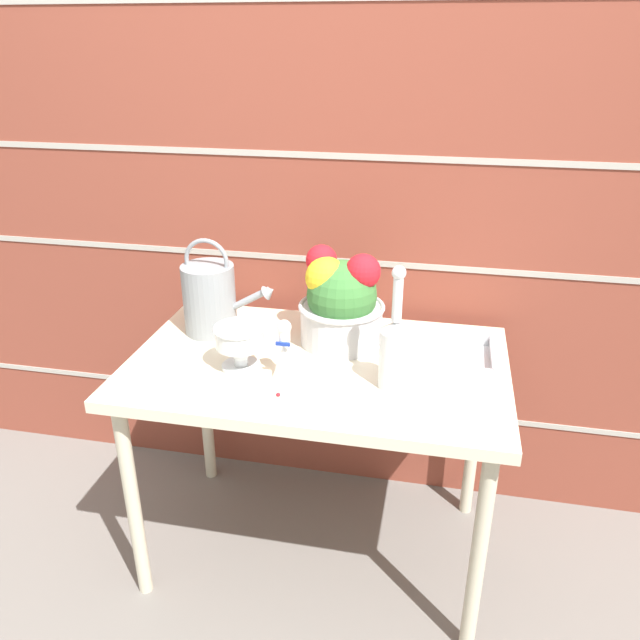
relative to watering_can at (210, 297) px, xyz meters
The scene contains 10 objects.
ground_plane 0.95m from the watering_can, 19.14° to the right, with size 12.00×12.00×0.00m, color slate.
brick_wall 0.55m from the watering_can, 39.33° to the left, with size 3.60×0.08×2.20m.
patio_table 0.45m from the watering_can, 19.14° to the right, with size 1.14×0.71×0.74m.
watering_can is the anchor object (origin of this frame).
crystal_pedestal_bowl 0.28m from the watering_can, 52.26° to the right, with size 0.15×0.15×0.14m.
flower_planter 0.43m from the watering_can, ahead, with size 0.27×0.27×0.31m.
glass_decanter 0.67m from the watering_can, 20.72° to the right, with size 0.09×0.09×0.36m.
figurine_vase 0.40m from the watering_can, 38.32° to the right, with size 0.07×0.07×0.18m.
wire_tray 0.76m from the watering_can, ahead, with size 0.30×0.23×0.04m.
fallen_petal 0.49m from the watering_can, 47.72° to the right, with size 0.01×0.01×0.01m.
Camera 1 is at (0.35, -1.63, 1.64)m, focal length 35.00 mm.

